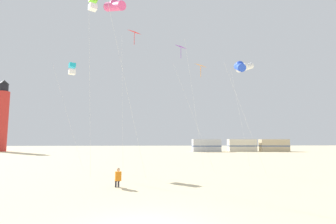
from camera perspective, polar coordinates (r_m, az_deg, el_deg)
name	(u,v)px	position (r m, az deg, el deg)	size (l,w,h in m)	color
kite_flyer_standing	(118,177)	(15.20, -11.40, -14.44)	(0.44, 0.56, 1.16)	orange
kite_tube_white	(245,67)	(30.85, 17.23, 9.78)	(2.81, 2.44, 11.89)	silver
kite_diamond_scarlet	(133,39)	(23.84, -7.96, 16.33)	(1.85, 1.89, 12.78)	silver
kite_box_lime	(93,4)	(23.08, -16.85, 22.69)	(0.82, 0.82, 14.49)	silver
kite_diamond_violet	(182,52)	(25.70, 3.23, 13.50)	(2.77, 2.77, 12.30)	silver
kite_tube_rainbow	(114,6)	(21.44, -12.18, 22.69)	(3.65, 3.79, 13.84)	silver
kite_box_cyan	(72,69)	(27.19, -21.14, 9.19)	(3.05, 2.21, 10.45)	silver
kite_diamond_orange	(200,70)	(25.27, 7.36, 9.62)	(3.44, 3.44, 10.37)	silver
kite_tube_blue	(240,66)	(23.51, 16.12, 9.99)	(3.03, 3.09, 9.99)	silver
lighthouse_distant	(2,118)	(69.73, -33.86, -1.06)	(2.80, 2.80, 16.80)	red
rv_van_silver	(206,145)	(57.97, 8.78, -7.59)	(6.49, 2.48, 2.80)	#B7BABF
rv_van_cream	(242,145)	(60.96, 16.59, -7.34)	(6.53, 2.59, 2.80)	beige
rv_van_tan	(274,145)	(63.02, 23.13, -7.05)	(6.58, 2.76, 2.80)	#C6B28C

